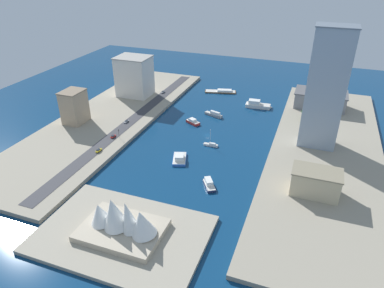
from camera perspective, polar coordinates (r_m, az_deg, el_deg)
name	(u,v)px	position (r m, az deg, el deg)	size (l,w,h in m)	color
ground_plane	(207,135)	(256.23, 2.50, 1.48)	(440.00, 440.00, 0.00)	navy
quay_west	(326,153)	(246.70, 20.99, -1.40)	(70.00, 240.00, 2.57)	#9E937F
quay_east	(110,117)	(288.77, -13.24, 4.27)	(70.00, 240.00, 2.57)	#9E937F
peninsula_point	(122,234)	(173.06, -11.27, -14.20)	(78.88, 53.72, 2.00)	#A89E89
road_strip	(133,120)	(277.83, -9.61, 3.96)	(9.26, 228.00, 0.15)	#38383D
catamaran_blue	(180,158)	(224.35, -2.05, -2.34)	(12.92, 17.73, 4.43)	blue
ferry_white_commuter	(257,105)	(307.74, 10.58, 6.32)	(23.08, 9.27, 6.31)	silver
patrol_launch_navy	(209,184)	(200.75, 2.79, -6.52)	(10.72, 13.10, 3.97)	#1E284C
yacht_sleek_gray	(214,114)	(286.46, 3.55, 4.88)	(17.24, 8.32, 4.15)	#999EA3
tugboat_red	(193,122)	(272.88, 0.17, 3.64)	(13.08, 9.93, 3.83)	red
barge_flat_brown	(222,91)	(338.15, 4.85, 8.55)	(29.98, 14.37, 2.83)	brown
sailboat_small_white	(211,145)	(241.42, 3.08, -0.10)	(10.79, 2.51, 12.56)	white
office_block_beige	(316,182)	(199.10, 19.50, -5.87)	(25.85, 15.59, 14.19)	#C6B793
apartment_midrise_tan	(74,107)	(279.68, -18.63, 5.78)	(14.74, 18.14, 25.12)	tan
hotel_broad_white	(134,76)	(322.72, -9.38, 10.86)	(29.38, 24.21, 35.01)	silver
tower_tall_glass	(326,89)	(238.06, 20.96, 8.31)	(24.48, 16.46, 78.13)	#8C9EB2
warehouse_low_gray	(320,99)	(314.45, 20.17, 6.86)	(41.86, 24.70, 13.21)	gray
sedan_silver	(163,92)	(329.29, -4.77, 8.44)	(2.11, 4.97, 1.55)	black
pickup_red	(113,136)	(252.80, -12.73, 1.24)	(2.15, 4.35, 1.59)	black
van_white	(126,121)	(273.70, -10.67, 3.65)	(1.88, 5.01, 1.47)	black
taxi_yellow_cab	(99,150)	(237.12, -14.97, -1.00)	(2.02, 4.93, 1.61)	black
traffic_light_waterfront	(119,132)	(249.84, -11.86, 1.87)	(0.36, 0.36, 6.50)	black
opera_landmark	(122,221)	(167.62, -11.41, -12.24)	(38.67, 27.20, 18.85)	#BCAD93
park_tree_cluster	(307,114)	(282.50, 18.28, 4.73)	(11.36, 13.57, 10.42)	brown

